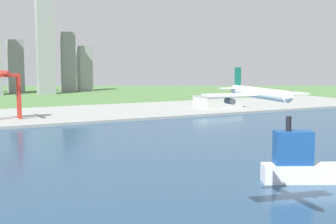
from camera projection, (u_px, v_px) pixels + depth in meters
ground_plane at (75, 155)px, 268.53m from camera, size 2400.00×2400.00×0.00m
water_bay at (114, 178)px, 215.81m from camera, size 840.00×360.00×0.15m
industrial_pier at (13, 117)px, 435.32m from camera, size 840.00×140.00×2.50m
airplane_landing at (259, 93)px, 147.24m from camera, size 34.39×37.68×10.91m
ferry_boat at (306, 164)px, 206.74m from camera, size 44.34×29.02×28.80m
port_crane_red at (4, 84)px, 404.18m from camera, size 26.92×35.19×41.76m
warehouse_annex at (218, 101)px, 513.86m from camera, size 46.33×29.42×12.55m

